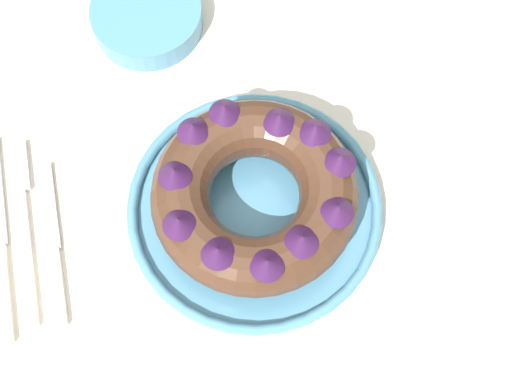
{
  "coord_description": "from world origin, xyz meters",
  "views": [
    {
      "loc": [
        -0.06,
        -0.26,
        1.52
      ],
      "look_at": [
        0.0,
        0.0,
        0.83
      ],
      "focal_mm": 50.0,
      "sensor_mm": 36.0,
      "label": 1
    }
  ],
  "objects_px": {
    "bundt_cake": "(256,191)",
    "side_bowl": "(147,17)",
    "fork": "(23,216)",
    "cake_knife": "(52,253)",
    "serving_dish": "(256,206)"
  },
  "relations": [
    {
      "from": "bundt_cake",
      "to": "side_bowl",
      "type": "height_order",
      "value": "bundt_cake"
    },
    {
      "from": "serving_dish",
      "to": "side_bowl",
      "type": "bearing_deg",
      "value": 106.52
    },
    {
      "from": "side_bowl",
      "to": "serving_dish",
      "type": "bearing_deg",
      "value": -73.48
    },
    {
      "from": "fork",
      "to": "bundt_cake",
      "type": "bearing_deg",
      "value": -11.75
    },
    {
      "from": "bundt_cake",
      "to": "fork",
      "type": "xyz_separation_m",
      "value": [
        -0.25,
        0.04,
        -0.05
      ]
    },
    {
      "from": "bundt_cake",
      "to": "side_bowl",
      "type": "relative_size",
      "value": 1.63
    },
    {
      "from": "serving_dish",
      "to": "bundt_cake",
      "type": "distance_m",
      "value": 0.04
    },
    {
      "from": "fork",
      "to": "side_bowl",
      "type": "bearing_deg",
      "value": 49.95
    },
    {
      "from": "fork",
      "to": "serving_dish",
      "type": "bearing_deg",
      "value": -11.7
    },
    {
      "from": "bundt_cake",
      "to": "fork",
      "type": "bearing_deg",
      "value": 170.0
    },
    {
      "from": "bundt_cake",
      "to": "fork",
      "type": "relative_size",
      "value": 1.03
    },
    {
      "from": "serving_dish",
      "to": "side_bowl",
      "type": "xyz_separation_m",
      "value": [
        -0.08,
        0.27,
        0.01
      ]
    },
    {
      "from": "cake_knife",
      "to": "fork",
      "type": "bearing_deg",
      "value": 117.92
    },
    {
      "from": "fork",
      "to": "side_bowl",
      "type": "xyz_separation_m",
      "value": [
        0.18,
        0.22,
        0.01
      ]
    },
    {
      "from": "fork",
      "to": "cake_knife",
      "type": "relative_size",
      "value": 1.15
    }
  ]
}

